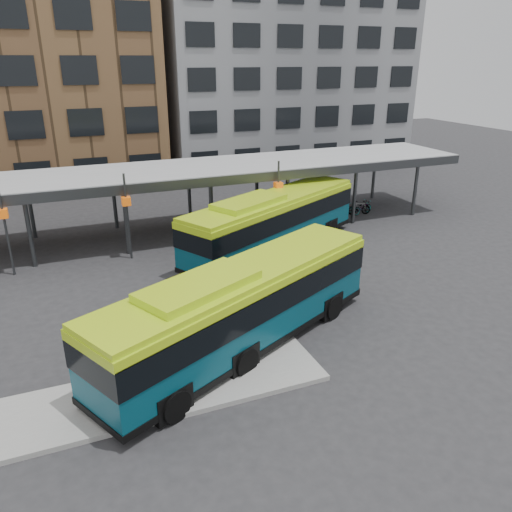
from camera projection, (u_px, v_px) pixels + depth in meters
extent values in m
plane|color=#28282B|center=(243.00, 328.00, 20.71)|extent=(120.00, 120.00, 0.00)
cube|color=gray|center=(118.00, 402.00, 16.15)|extent=(14.00, 3.00, 0.18)
cube|color=#999B9E|center=(167.00, 172.00, 30.40)|extent=(40.00, 6.00, 0.35)
cube|color=#383A3D|center=(179.00, 185.00, 27.88)|extent=(40.00, 0.15, 0.55)
cylinder|color=#383A3D|center=(30.00, 233.00, 26.20)|extent=(0.24, 0.24, 3.80)
cylinder|color=#383A3D|center=(31.00, 208.00, 30.50)|extent=(0.24, 0.24, 3.80)
cylinder|color=#383A3D|center=(126.00, 222.00, 27.97)|extent=(0.24, 0.24, 3.80)
cylinder|color=#383A3D|center=(114.00, 200.00, 32.27)|extent=(0.24, 0.24, 3.80)
cylinder|color=#383A3D|center=(211.00, 212.00, 29.74)|extent=(0.24, 0.24, 3.80)
cylinder|color=#383A3D|center=(189.00, 193.00, 34.03)|extent=(0.24, 0.24, 3.80)
cylinder|color=#383A3D|center=(287.00, 203.00, 31.50)|extent=(0.24, 0.24, 3.80)
cylinder|color=#383A3D|center=(257.00, 186.00, 35.80)|extent=(0.24, 0.24, 3.80)
cylinder|color=#383A3D|center=(355.00, 196.00, 33.27)|extent=(0.24, 0.24, 3.80)
cylinder|color=#383A3D|center=(318.00, 180.00, 37.57)|extent=(0.24, 0.24, 3.80)
cylinder|color=#383A3D|center=(415.00, 189.00, 35.03)|extent=(0.24, 0.24, 3.80)
cylinder|color=#383A3D|center=(374.00, 175.00, 39.33)|extent=(0.24, 0.24, 3.80)
cylinder|color=#383A3D|center=(6.00, 231.00, 24.98)|extent=(0.12, 0.12, 4.80)
cube|color=#E65C0D|center=(3.00, 213.00, 24.65)|extent=(0.45, 0.45, 0.45)
cylinder|color=#383A3D|center=(128.00, 217.00, 27.10)|extent=(0.12, 0.12, 4.80)
cube|color=#E65C0D|center=(126.00, 201.00, 26.77)|extent=(0.45, 0.45, 0.45)
cylinder|color=#383A3D|center=(278.00, 201.00, 30.28)|extent=(0.12, 0.12, 4.80)
cube|color=#E65C0D|center=(278.00, 186.00, 29.94)|extent=(0.45, 0.45, 0.45)
cube|color=slate|center=(277.00, 63.00, 50.17)|extent=(24.00, 14.00, 20.00)
cube|color=#074051|center=(243.00, 308.00, 18.74)|extent=(12.59, 8.00, 2.65)
cube|color=black|center=(243.00, 295.00, 18.55)|extent=(12.67, 8.08, 1.01)
cube|color=#AFD515|center=(242.00, 273.00, 18.21)|extent=(12.54, 7.90, 0.21)
cube|color=#AFD515|center=(199.00, 287.00, 16.66)|extent=(4.65, 3.59, 0.37)
cube|color=black|center=(243.00, 336.00, 19.19)|extent=(12.67, 8.08, 0.25)
cylinder|color=black|center=(333.00, 307.00, 21.33)|extent=(1.09, 0.75, 1.06)
cylinder|color=black|center=(285.00, 290.00, 22.92)|extent=(1.09, 0.75, 1.06)
cylinder|color=black|center=(245.00, 362.00, 17.49)|extent=(1.09, 0.75, 1.06)
cylinder|color=black|center=(196.00, 336.00, 19.08)|extent=(1.09, 0.75, 1.06)
cylinder|color=black|center=(175.00, 406.00, 15.28)|extent=(1.09, 0.75, 1.06)
cylinder|color=black|center=(126.00, 373.00, 16.87)|extent=(1.09, 0.75, 1.06)
cube|color=#074051|center=(273.00, 223.00, 28.52)|extent=(12.44, 8.33, 2.65)
cube|color=black|center=(273.00, 214.00, 28.33)|extent=(12.52, 8.41, 1.01)
cube|color=#AFD515|center=(274.00, 198.00, 27.99)|extent=(12.39, 8.23, 0.21)
cube|color=#AFD515|center=(249.00, 202.00, 26.40)|extent=(4.63, 3.68, 0.37)
cube|color=black|center=(273.00, 242.00, 28.96)|extent=(12.53, 8.41, 0.25)
cylinder|color=black|center=(331.00, 228.00, 31.22)|extent=(1.08, 0.78, 1.06)
cylinder|color=black|center=(297.00, 220.00, 32.75)|extent=(1.08, 0.78, 1.06)
cylinder|color=black|center=(278.00, 253.00, 27.28)|extent=(1.08, 0.78, 1.06)
cylinder|color=black|center=(242.00, 243.00, 28.80)|extent=(1.08, 0.78, 1.06)
cylinder|color=black|center=(239.00, 271.00, 25.00)|extent=(1.08, 0.78, 1.06)
cylinder|color=black|center=(203.00, 258.00, 26.53)|extent=(1.08, 0.78, 1.06)
imported|color=slate|center=(332.00, 213.00, 34.52)|extent=(1.80, 0.85, 0.91)
imported|color=slate|center=(336.00, 211.00, 34.87)|extent=(1.65, 0.84, 0.95)
imported|color=slate|center=(343.00, 209.00, 35.37)|extent=(1.86, 0.89, 0.94)
imported|color=slate|center=(359.00, 208.00, 35.61)|extent=(1.73, 0.81, 1.00)
imported|color=slate|center=(363.00, 207.00, 35.77)|extent=(1.91, 1.09, 0.95)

